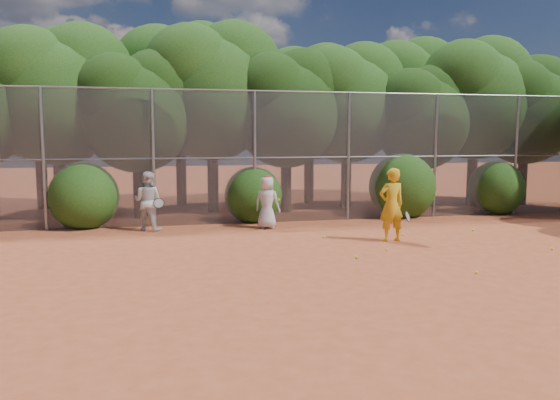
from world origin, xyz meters
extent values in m
plane|color=#AB4726|center=(0.00, 0.00, 0.00)|extent=(80.00, 80.00, 0.00)
cylinder|color=gray|center=(-7.00, 6.00, 2.00)|extent=(0.09, 0.09, 4.00)
cylinder|color=gray|center=(-4.00, 6.00, 2.00)|extent=(0.09, 0.09, 4.00)
cylinder|color=gray|center=(-1.00, 6.00, 2.00)|extent=(0.09, 0.09, 4.00)
cylinder|color=gray|center=(2.00, 6.00, 2.00)|extent=(0.09, 0.09, 4.00)
cylinder|color=gray|center=(5.00, 6.00, 2.00)|extent=(0.09, 0.09, 4.00)
cylinder|color=gray|center=(8.00, 6.00, 2.00)|extent=(0.09, 0.09, 4.00)
cylinder|color=gray|center=(0.00, 6.00, 4.00)|extent=(20.00, 0.05, 0.05)
cylinder|color=gray|center=(0.00, 6.00, 2.00)|extent=(20.00, 0.04, 0.04)
cube|color=slate|center=(0.00, 6.00, 2.00)|extent=(20.00, 0.02, 4.00)
cylinder|color=black|center=(-7.00, 8.50, 1.26)|extent=(0.38, 0.38, 2.52)
sphere|color=#1C4210|center=(-7.00, 8.50, 3.73)|extent=(4.03, 4.03, 4.03)
sphere|color=#1C4210|center=(-6.19, 8.90, 4.74)|extent=(3.23, 3.23, 3.23)
sphere|color=#1C4210|center=(-7.71, 8.20, 4.54)|extent=(3.02, 3.02, 3.02)
cylinder|color=black|center=(-4.50, 7.80, 1.08)|extent=(0.36, 0.36, 2.17)
sphere|color=black|center=(-4.50, 7.80, 3.21)|extent=(3.47, 3.47, 3.47)
sphere|color=black|center=(-3.81, 8.15, 4.08)|extent=(2.78, 2.78, 2.78)
sphere|color=black|center=(-5.11, 7.54, 3.91)|extent=(2.60, 2.60, 2.60)
cylinder|color=black|center=(-2.00, 8.80, 1.33)|extent=(0.39, 0.39, 2.66)
sphere|color=#1C4210|center=(-2.00, 8.80, 3.94)|extent=(4.26, 4.26, 4.26)
sphere|color=#1C4210|center=(-1.15, 9.23, 5.00)|extent=(3.40, 3.40, 3.40)
sphere|color=#1C4210|center=(-2.74, 8.48, 4.79)|extent=(3.19, 3.19, 3.19)
cylinder|color=black|center=(0.50, 8.20, 1.14)|extent=(0.37, 0.37, 2.27)
sphere|color=black|center=(0.50, 8.20, 3.37)|extent=(3.64, 3.64, 3.64)
sphere|color=black|center=(1.23, 8.56, 4.28)|extent=(2.91, 2.91, 2.91)
sphere|color=black|center=(-0.14, 7.93, 4.10)|extent=(2.73, 2.73, 2.73)
cylinder|color=black|center=(3.00, 9.00, 1.22)|extent=(0.38, 0.38, 2.45)
sphere|color=#1C4210|center=(3.00, 9.00, 3.63)|extent=(3.92, 3.92, 3.92)
sphere|color=#1C4210|center=(3.78, 9.39, 4.61)|extent=(3.14, 3.14, 3.14)
sphere|color=#1C4210|center=(2.31, 8.71, 4.41)|extent=(2.94, 2.94, 2.94)
cylinder|color=black|center=(5.50, 8.00, 1.05)|extent=(0.36, 0.36, 2.10)
sphere|color=black|center=(5.50, 8.00, 3.11)|extent=(3.36, 3.36, 3.36)
sphere|color=black|center=(6.17, 8.34, 3.95)|extent=(2.69, 2.69, 2.69)
sphere|color=black|center=(4.91, 7.75, 3.78)|extent=(2.52, 2.52, 2.52)
cylinder|color=black|center=(8.00, 8.60, 1.29)|extent=(0.39, 0.39, 2.59)
sphere|color=#1C4210|center=(8.00, 8.60, 3.83)|extent=(4.14, 4.14, 4.14)
sphere|color=#1C4210|center=(8.83, 9.01, 4.87)|extent=(3.32, 3.32, 3.32)
sphere|color=#1C4210|center=(7.27, 8.29, 4.66)|extent=(3.11, 3.11, 3.11)
cylinder|color=black|center=(10.00, 8.30, 1.15)|extent=(0.37, 0.37, 2.31)
sphere|color=black|center=(10.00, 8.30, 3.42)|extent=(3.70, 3.70, 3.70)
sphere|color=black|center=(10.74, 8.67, 4.34)|extent=(2.96, 2.96, 2.96)
sphere|color=black|center=(9.35, 8.02, 4.16)|extent=(2.77, 2.77, 2.77)
cylinder|color=black|center=(-8.00, 10.80, 1.31)|extent=(0.39, 0.39, 2.62)
sphere|color=#1C4210|center=(-8.00, 10.80, 3.88)|extent=(4.20, 4.20, 4.20)
sphere|color=#1C4210|center=(-7.16, 11.22, 4.94)|extent=(3.36, 3.36, 3.36)
sphere|color=#1C4210|center=(-8.73, 10.49, 4.72)|extent=(3.15, 3.15, 3.15)
cylinder|color=black|center=(-3.00, 11.00, 1.40)|extent=(0.40, 0.40, 2.80)
sphere|color=#1C4210|center=(-3.00, 11.00, 4.14)|extent=(4.48, 4.48, 4.48)
sphere|color=#1C4210|center=(-2.10, 11.45, 5.26)|extent=(3.58, 3.58, 3.58)
sphere|color=#1C4210|center=(-3.78, 10.66, 5.04)|extent=(3.36, 3.36, 3.36)
cylinder|color=black|center=(2.00, 10.60, 1.26)|extent=(0.38, 0.38, 2.52)
sphere|color=#1C4210|center=(2.00, 10.60, 3.73)|extent=(4.03, 4.03, 4.03)
sphere|color=#1C4210|center=(2.81, 11.00, 4.74)|extent=(3.23, 3.23, 3.23)
sphere|color=#1C4210|center=(1.29, 10.30, 4.54)|extent=(3.02, 3.02, 3.02)
cylinder|color=black|center=(6.50, 11.20, 1.36)|extent=(0.40, 0.40, 2.73)
sphere|color=#1C4210|center=(6.50, 11.20, 4.04)|extent=(4.37, 4.37, 4.37)
sphere|color=#1C4210|center=(7.37, 11.64, 5.13)|extent=(3.49, 3.49, 3.49)
sphere|color=#1C4210|center=(5.74, 10.87, 4.91)|extent=(3.28, 3.28, 3.28)
sphere|color=#1C4210|center=(-6.00, 6.30, 1.00)|extent=(2.00, 2.00, 2.00)
sphere|color=#1C4210|center=(-1.00, 6.30, 0.90)|extent=(1.80, 1.80, 1.80)
sphere|color=#1C4210|center=(4.00, 6.30, 1.10)|extent=(2.20, 2.20, 2.20)
sphere|color=#1C4210|center=(7.50, 6.30, 0.95)|extent=(1.90, 1.90, 1.90)
imported|color=gold|center=(1.82, 2.29, 0.93)|extent=(0.71, 0.50, 1.85)
torus|color=black|center=(2.17, 2.09, 0.65)|extent=(0.29, 0.31, 0.30)
cylinder|color=black|center=(2.02, 2.22, 0.58)|extent=(0.23, 0.21, 0.12)
imported|color=silver|center=(-0.84, 4.91, 0.76)|extent=(0.88, 0.79, 1.51)
ellipsoid|color=red|center=(-0.84, 4.91, 1.47)|extent=(0.22, 0.22, 0.13)
sphere|color=yellow|center=(-0.54, 4.71, 0.85)|extent=(0.07, 0.07, 0.07)
imported|color=silver|center=(-4.18, 5.32, 0.83)|extent=(1.01, 0.92, 1.67)
torus|color=black|center=(-3.88, 5.02, 0.80)|extent=(0.31, 0.15, 0.29)
cylinder|color=black|center=(-3.87, 5.23, 0.72)|extent=(0.04, 0.27, 0.14)
sphere|color=yellow|center=(1.24, 1.20, 0.03)|extent=(0.07, 0.07, 0.07)
sphere|color=yellow|center=(2.48, 2.97, 0.03)|extent=(0.07, 0.07, 0.07)
sphere|color=yellow|center=(2.06, -1.17, 0.03)|extent=(0.07, 0.07, 0.07)
sphere|color=yellow|center=(5.03, 0.44, 0.03)|extent=(0.07, 0.07, 0.07)
sphere|color=yellow|center=(0.27, 0.61, 0.03)|extent=(0.07, 0.07, 0.07)
sphere|color=yellow|center=(4.69, 3.17, 0.03)|extent=(0.07, 0.07, 0.07)
sphere|color=yellow|center=(0.29, 3.07, 0.03)|extent=(0.07, 0.07, 0.07)
camera|label=1|loc=(-3.88, -10.34, 2.62)|focal=35.00mm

